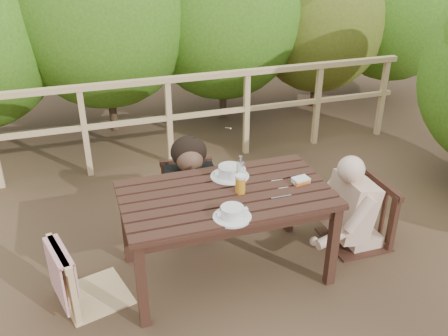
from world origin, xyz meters
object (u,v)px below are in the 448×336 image
object	(u,v)px
chair_left	(88,244)
diner_right	(367,171)
bottle	(240,171)
woman	(187,152)
soup_near	(232,213)
soup_far	(230,172)
chair_far	(188,173)
chair_right	(361,190)
bread_roll	(228,207)
beer_glass	(240,184)
table	(226,234)
butter_tub	(301,181)

from	to	relation	value
chair_left	diner_right	size ratio (longest dim) A/B	0.70
diner_right	bottle	bearing A→B (deg)	87.76
diner_right	bottle	distance (m)	1.09
woman	diner_right	world-z (taller)	woman
soup_near	soup_far	world-z (taller)	soup_far
chair_left	chair_far	xyz separation A→B (m)	(0.93, 0.79, 0.01)
chair_far	diner_right	distance (m)	1.52
chair_right	soup_near	distance (m)	1.32
bread_roll	beer_glass	world-z (taller)	beer_glass
chair_left	chair_far	size ratio (longest dim) A/B	0.97
woman	bottle	bearing A→B (deg)	115.08
diner_right	beer_glass	size ratio (longest dim) A/B	9.07
table	butter_tub	xyz separation A→B (m)	(0.58, -0.04, 0.38)
soup_near	woman	bearing A→B (deg)	91.29
chair_left	bread_roll	bearing A→B (deg)	-119.55
table	bottle	size ratio (longest dim) A/B	6.26
beer_glass	butter_tub	distance (m)	0.48
soup_near	bread_roll	bearing A→B (deg)	92.24
chair_right	diner_right	xyz separation A→B (m)	(0.03, 0.00, 0.17)
soup_far	soup_near	bearing A→B (deg)	-106.87
chair_left	chair_right	bearing A→B (deg)	-103.98
bread_roll	butter_tub	world-z (taller)	bread_roll
chair_left	bread_roll	xyz separation A→B (m)	(0.95, -0.25, 0.27)
bottle	soup_near	bearing A→B (deg)	-116.32
soup_far	chair_right	bearing A→B (deg)	-9.35
woman	bottle	size ratio (longest dim) A/B	5.58
beer_glass	butter_tub	size ratio (longest dim) A/B	1.20
soup_near	butter_tub	world-z (taller)	soup_near
woman	soup_near	world-z (taller)	woman
chair_right	bread_roll	distance (m)	1.30
soup_far	beer_glass	distance (m)	0.25
chair_right	soup_far	world-z (taller)	chair_right
chair_left	soup_near	bearing A→B (deg)	-124.27
table	bread_roll	world-z (taller)	bread_roll
woman	beer_glass	world-z (taller)	woman
table	diner_right	distance (m)	1.26
soup_near	bread_roll	size ratio (longest dim) A/B	2.32
soup_near	beer_glass	world-z (taller)	beer_glass
chair_far	chair_right	world-z (taller)	chair_right
soup_near	butter_tub	xyz separation A→B (m)	(0.64, 0.28, -0.02)
soup_near	butter_tub	size ratio (longest dim) A/B	2.11
table	chair_far	world-z (taller)	chair_far
table	bottle	xyz separation A→B (m)	(0.14, 0.09, 0.48)
chair_left	soup_far	distance (m)	1.17
chair_far	butter_tub	world-z (taller)	chair_far
chair_right	diner_right	size ratio (longest dim) A/B	0.75
butter_tub	soup_far	bearing A→B (deg)	142.98
butter_tub	woman	bearing A→B (deg)	119.46
woman	chair_left	bearing A→B (deg)	49.54
table	chair_left	size ratio (longest dim) A/B	1.61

